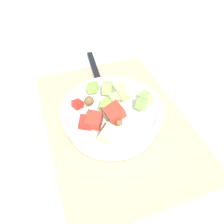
{
  "coord_description": "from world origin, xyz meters",
  "views": [
    {
      "loc": [
        -0.39,
        0.15,
        0.48
      ],
      "look_at": [
        -0.01,
        0.01,
        0.05
      ],
      "focal_mm": 37.71,
      "sensor_mm": 36.0,
      "label": 1
    }
  ],
  "objects": [
    {
      "name": "ground_plane",
      "position": [
        0.0,
        0.0,
        0.0
      ],
      "size": [
        2.4,
        2.4,
        0.0
      ],
      "primitive_type": "plane",
      "color": "silver"
    },
    {
      "name": "serving_spoon",
      "position": [
        0.19,
        -0.01,
        0.01
      ],
      "size": [
        0.21,
        0.05,
        0.01
      ],
      "color": "black",
      "rests_on": "placemat"
    },
    {
      "name": "placemat",
      "position": [
        0.0,
        0.0,
        0.0
      ],
      "size": [
        0.52,
        0.36,
        0.01
      ],
      "primitive_type": "cube",
      "color": "tan",
      "rests_on": "ground_plane"
    },
    {
      "name": "salad_bowl",
      "position": [
        -0.01,
        0.01,
        0.04
      ],
      "size": [
        0.26,
        0.26,
        0.11
      ],
      "color": "white",
      "rests_on": "placemat"
    }
  ]
}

